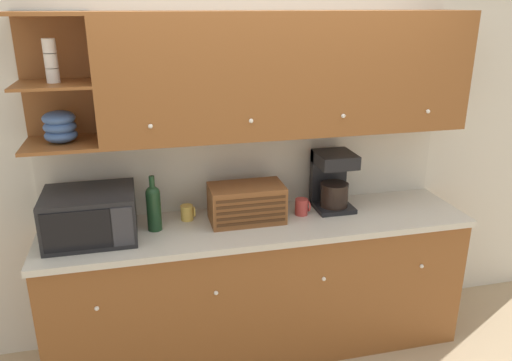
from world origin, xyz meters
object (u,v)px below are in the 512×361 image
object	(u,v)px
bread_box	(247,203)
coffee_maker	(332,180)
wine_bottle	(154,206)
mug_blue_second	(302,207)
microwave	(90,215)
mug	(188,213)

from	to	relation	value
bread_box	coffee_maker	xyz separation A→B (m)	(0.60, 0.08, 0.08)
wine_bottle	mug_blue_second	size ratio (longest dim) A/B	3.23
bread_box	coffee_maker	world-z (taller)	coffee_maker
microwave	mug_blue_second	world-z (taller)	microwave
bread_box	mug	bearing A→B (deg)	164.52
mug	coffee_maker	bearing A→B (deg)	-1.15
wine_bottle	mug_blue_second	distance (m)	0.95
wine_bottle	mug_blue_second	world-z (taller)	wine_bottle
wine_bottle	mug	size ratio (longest dim) A/B	3.59
microwave	mug_blue_second	bearing A→B (deg)	1.76
mug_blue_second	microwave	bearing A→B (deg)	-178.24
mug_blue_second	coffee_maker	distance (m)	0.28
bread_box	wine_bottle	bearing A→B (deg)	-179.97
microwave	bread_box	world-z (taller)	microwave
mug	bread_box	bearing A→B (deg)	-15.48
bread_box	coffee_maker	bearing A→B (deg)	7.66
microwave	bread_box	xyz separation A→B (m)	(0.94, 0.03, -0.02)
microwave	coffee_maker	bearing A→B (deg)	4.17
wine_bottle	coffee_maker	bearing A→B (deg)	3.96
mug	bread_box	size ratio (longest dim) A/B	0.21
mug	mug_blue_second	size ratio (longest dim) A/B	0.90
mug	coffee_maker	size ratio (longest dim) A/B	0.25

